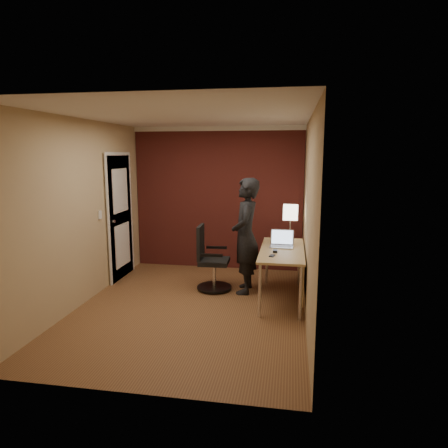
{
  "coord_description": "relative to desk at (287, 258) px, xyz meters",
  "views": [
    {
      "loc": [
        1.29,
        -4.95,
        2.04
      ],
      "look_at": [
        0.35,
        0.55,
        1.05
      ],
      "focal_mm": 32.0,
      "sensor_mm": 36.0,
      "label": 1
    }
  ],
  "objects": [
    {
      "name": "room",
      "position": [
        -1.53,
        1.04,
        0.77
      ],
      "size": [
        4.0,
        4.0,
        4.0
      ],
      "color": "brown",
      "rests_on": "ground"
    },
    {
      "name": "office_chair",
      "position": [
        -1.15,
        0.24,
        -0.18
      ],
      "size": [
        0.52,
        0.54,
        0.96
      ],
      "color": "black",
      "rests_on": "ground"
    },
    {
      "name": "desk",
      "position": [
        0.0,
        0.0,
        0.0
      ],
      "size": [
        0.6,
        1.5,
        0.73
      ],
      "color": "tan",
      "rests_on": "ground"
    },
    {
      "name": "phone",
      "position": [
        -0.19,
        -0.41,
        0.13
      ],
      "size": [
        0.08,
        0.12,
        0.01
      ],
      "primitive_type": "cube",
      "rotation": [
        0.0,
        0.0,
        -0.21
      ],
      "color": "black",
      "rests_on": "desk"
    },
    {
      "name": "person",
      "position": [
        -0.61,
        0.24,
        0.25
      ],
      "size": [
        0.43,
        0.63,
        1.7
      ],
      "primitive_type": "imported",
      "rotation": [
        0.0,
        0.0,
        -1.54
      ],
      "color": "black",
      "rests_on": "ground"
    },
    {
      "name": "desk_lamp",
      "position": [
        0.02,
        0.65,
        0.55
      ],
      "size": [
        0.22,
        0.22,
        0.54
      ],
      "color": "silver",
      "rests_on": "desk"
    },
    {
      "name": "laptop",
      "position": [
        -0.09,
        0.17,
        0.19
      ],
      "size": [
        0.34,
        0.27,
        0.23
      ],
      "color": "silver",
      "rests_on": "desk"
    },
    {
      "name": "mouse",
      "position": [
        -0.16,
        -0.2,
        0.14
      ],
      "size": [
        0.06,
        0.1,
        0.03
      ],
      "primitive_type": "cube",
      "rotation": [
        0.0,
        0.0,
        0.03
      ],
      "color": "black",
      "rests_on": "desk"
    }
  ]
}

